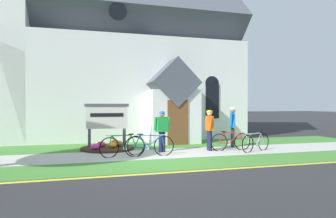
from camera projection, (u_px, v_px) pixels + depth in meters
ground at (145, 145)px, 13.76m from camera, size 140.00×140.00×0.00m
sidewalk_slab at (129, 155)px, 10.91m from camera, size 32.00×2.22×0.01m
grass_verge at (138, 166)px, 8.94m from camera, size 32.00×1.88×0.01m
church_lawn at (121, 146)px, 13.31m from camera, size 24.00×2.76×0.01m
curb_paint_stripe at (145, 174)px, 7.88m from camera, size 28.00×0.16×0.01m
church_building at (105, 58)px, 19.32m from camera, size 14.98×12.41×12.63m
church_sign at (107, 118)px, 12.64m from camera, size 1.87×0.17×1.92m
flower_bed at (108, 147)px, 12.32m from camera, size 2.22×2.22×0.34m
bicycle_green at (256, 142)px, 11.78m from camera, size 1.64×0.70×0.80m
bicycle_blue at (149, 146)px, 10.69m from camera, size 1.82×0.15×0.85m
bicycle_black at (123, 146)px, 10.64m from camera, size 1.72×0.56×0.83m
bicycle_orange at (231, 141)px, 12.04m from camera, size 1.75×0.09×0.82m
cyclist_in_white_jersey at (233, 123)px, 13.02m from camera, size 0.46×0.62×1.77m
cyclist_in_red_jersey at (162, 128)px, 11.57m from camera, size 0.65×0.31×1.64m
cyclist_in_blue_jersey at (209, 127)px, 12.01m from camera, size 0.28×0.73×1.66m
roadside_conifer at (203, 71)px, 21.44m from camera, size 3.92×3.92×6.47m
distant_hill at (106, 113)px, 75.41m from camera, size 79.48×36.21×16.09m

